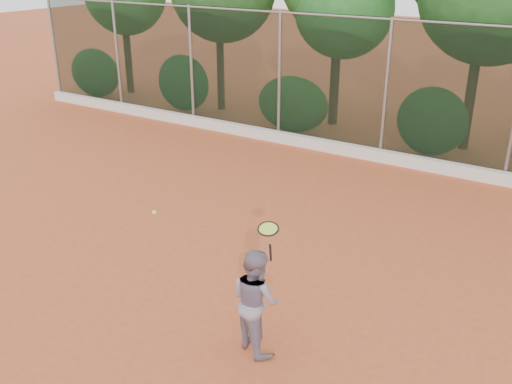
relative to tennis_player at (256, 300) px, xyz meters
The scene contains 6 objects.
ground 1.80m from the tennis_player, 140.51° to the left, with size 80.00×80.00×0.00m, color #BF552D.
concrete_curb 7.99m from the tennis_player, 99.17° to the left, with size 24.00×0.20×0.30m, color silver.
tennis_player is the anchor object (origin of this frame).
chainlink_fence 8.22m from the tennis_player, 98.97° to the left, with size 24.09×0.09×3.50m.
tennis_racket 1.20m from the tennis_player, 29.29° to the right, with size 0.34×0.33×0.53m.
tennis_ball_in_flight 2.07m from the tennis_player, behind, with size 0.07×0.07×0.07m.
Camera 1 is at (4.60, -6.37, 4.98)m, focal length 40.00 mm.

